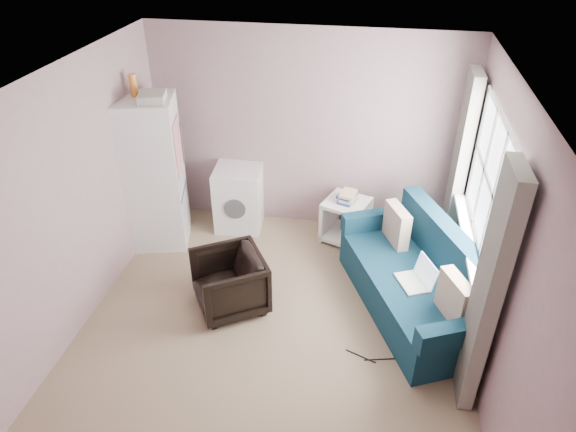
% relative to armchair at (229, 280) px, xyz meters
% --- Properties ---
extents(room, '(3.84, 4.24, 2.54)m').
position_rel_armchair_xyz_m(room, '(0.53, -0.29, 0.90)').
color(room, '#8E765C').
rests_on(room, ground).
extents(armchair, '(0.89, 0.91, 0.70)m').
position_rel_armchair_xyz_m(armchair, '(0.00, 0.00, 0.00)').
color(armchair, black).
rests_on(armchair, ground).
extents(fridge, '(0.77, 0.76, 2.08)m').
position_rel_armchair_xyz_m(fridge, '(-1.17, 1.06, 0.58)').
color(fridge, silver).
rests_on(fridge, ground).
extents(washing_machine, '(0.62, 0.63, 0.81)m').
position_rel_armchair_xyz_m(washing_machine, '(-0.30, 1.55, 0.08)').
color(washing_machine, silver).
rests_on(washing_machine, ground).
extents(side_table, '(0.64, 0.64, 0.68)m').
position_rel_armchair_xyz_m(side_table, '(1.08, 1.45, -0.03)').
color(side_table, white).
rests_on(side_table, ground).
extents(sofa, '(1.65, 2.19, 0.89)m').
position_rel_armchair_xyz_m(sofa, '(1.92, 0.34, -0.02)').
color(sofa, '#103649').
rests_on(sofa, ground).
extents(window_dressing, '(0.17, 2.62, 2.18)m').
position_rel_armchair_xyz_m(window_dressing, '(2.29, 0.40, 0.76)').
color(window_dressing, white).
rests_on(window_dressing, ground).
extents(floor_cables, '(0.48, 0.12, 0.01)m').
position_rel_armchair_xyz_m(floor_cables, '(1.49, -0.47, -0.34)').
color(floor_cables, black).
rests_on(floor_cables, ground).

